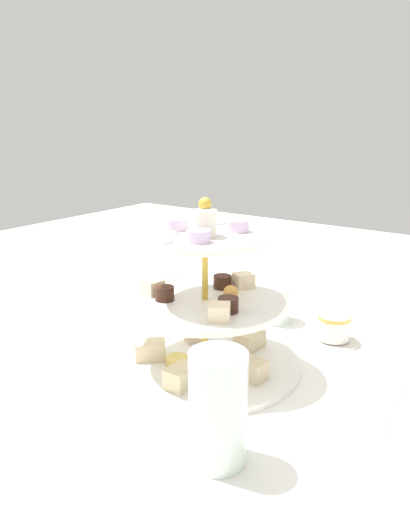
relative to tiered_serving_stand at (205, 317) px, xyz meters
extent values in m
plane|color=white|center=(0.00, 0.00, -0.09)|extent=(2.40, 2.40, 0.00)
cylinder|color=white|center=(0.00, 0.00, -0.08)|extent=(0.31, 0.31, 0.01)
cylinder|color=white|center=(0.00, 0.00, 0.02)|extent=(0.25, 0.25, 0.01)
cylinder|color=white|center=(0.00, 0.00, 0.13)|extent=(0.20, 0.20, 0.01)
cylinder|color=gold|center=(0.00, 0.00, 0.05)|extent=(0.01, 0.01, 0.27)
sphere|color=gold|center=(0.00, 0.00, 0.18)|extent=(0.02, 0.02, 0.02)
cube|color=beige|center=(-0.06, -0.07, -0.06)|extent=(0.05, 0.06, 0.03)
cube|color=beige|center=(0.04, -0.08, -0.06)|extent=(0.06, 0.06, 0.03)
cube|color=beige|center=(0.09, 0.02, -0.06)|extent=(0.05, 0.03, 0.03)
cube|color=beige|center=(0.01, 0.09, -0.06)|extent=(0.04, 0.05, 0.03)
cube|color=beige|center=(-0.08, 0.04, -0.06)|extent=(0.05, 0.04, 0.03)
cylinder|color=#E5C660|center=(0.04, -0.03, -0.07)|extent=(0.04, 0.04, 0.01)
cylinder|color=#381E14|center=(-0.06, -0.01, 0.04)|extent=(0.03, 0.03, 0.02)
cylinder|color=#381E14|center=(0.04, -0.05, 0.04)|extent=(0.03, 0.03, 0.02)
cylinder|color=#381E14|center=(0.02, 0.06, 0.04)|extent=(0.03, 0.03, 0.02)
cube|color=beige|center=(0.06, 0.07, 0.04)|extent=(0.04, 0.04, 0.02)
cube|color=beige|center=(-0.09, 0.02, 0.04)|extent=(0.04, 0.04, 0.02)
cube|color=beige|center=(0.03, -0.08, 0.04)|extent=(0.04, 0.04, 0.02)
sphere|color=gold|center=(-0.02, 0.03, 0.04)|extent=(0.02, 0.02, 0.02)
cylinder|color=silver|center=(0.00, -0.05, 0.14)|extent=(0.03, 0.03, 0.02)
cylinder|color=silver|center=(0.05, 0.02, 0.14)|extent=(0.03, 0.03, 0.02)
cylinder|color=silver|center=(-0.04, 0.03, 0.14)|extent=(0.03, 0.03, 0.02)
cylinder|color=white|center=(0.01, 0.01, 0.15)|extent=(0.04, 0.04, 0.04)
cube|color=silver|center=(-0.04, -0.03, 0.14)|extent=(0.09, 0.03, 0.00)
cube|color=silver|center=(0.04, -0.03, 0.14)|extent=(0.08, 0.06, 0.00)
cylinder|color=silver|center=(0.18, 0.15, -0.02)|extent=(0.07, 0.07, 0.14)
cylinder|color=silver|center=(-0.24, 0.00, -0.05)|extent=(0.06, 0.06, 0.07)
cylinder|color=white|center=(-0.21, 0.13, -0.08)|extent=(0.09, 0.09, 0.01)
cylinder|color=white|center=(-0.21, 0.13, -0.06)|extent=(0.06, 0.06, 0.04)
cylinder|color=gold|center=(-0.21, 0.13, -0.04)|extent=(0.06, 0.06, 0.01)
cube|color=silver|center=(0.22, -0.19, -0.08)|extent=(0.12, 0.14, 0.00)
cube|color=silver|center=(-0.06, 0.28, -0.08)|extent=(0.17, 0.02, 0.00)
cylinder|color=silver|center=(-0.12, -0.18, -0.04)|extent=(0.06, 0.06, 0.10)
camera|label=1|loc=(0.62, 0.44, 0.30)|focal=35.93mm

